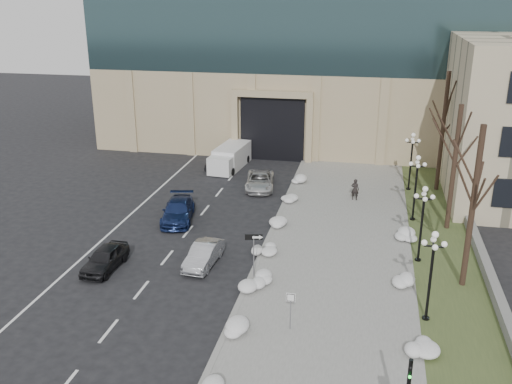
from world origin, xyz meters
TOP-DOWN VIEW (x-y plane):
  - ground at (0.00, 0.00)m, footprint 160.00×160.00m
  - sidewalk at (3.50, 14.00)m, footprint 9.00×40.00m
  - curb at (-1.00, 14.00)m, footprint 0.30×40.00m
  - grass_strip at (10.00, 14.00)m, footprint 4.00×40.00m
  - stone_wall at (12.00, 16.00)m, footprint 0.50×30.00m
  - car_a at (-9.48, 7.92)m, footprint 1.69×3.95m
  - car_b at (-4.05, 9.57)m, footprint 1.60×3.96m
  - car_c at (-7.77, 15.78)m, footprint 2.94×5.22m
  - car_d at (-3.51, 23.58)m, footprint 2.90×5.05m
  - car_e at (-8.24, 28.57)m, footprint 2.02×4.39m
  - pedestrian at (4.16, 22.19)m, footprint 0.68×0.52m
  - box_truck at (-7.28, 28.63)m, footprint 2.68×6.28m
  - one_way_sign at (-0.66, 8.53)m, footprint 1.01×0.33m
  - keep_sign at (1.93, 3.78)m, footprint 0.43×0.06m
  - snow_clump_b at (-0.44, 2.70)m, footprint 1.10×1.60m
  - snow_clump_c at (-0.60, 7.06)m, footprint 1.10×1.60m
  - snow_clump_d at (-0.85, 11.86)m, footprint 1.10×1.60m
  - snow_clump_e at (-0.75, 16.07)m, footprint 1.10×1.60m
  - snow_clump_f at (-0.81, 20.71)m, footprint 1.10×1.60m
  - snow_clump_g at (-0.37, 25.12)m, footprint 1.10×1.60m
  - snow_clump_h at (7.72, 3.04)m, footprint 1.10×1.60m
  - snow_clump_i at (7.49, 9.55)m, footprint 1.10×1.60m
  - snow_clump_j at (7.69, 15.47)m, footprint 1.10×1.60m
  - snow_clump_k at (-0.48, 7.97)m, footprint 1.10×1.60m
  - lamppost_a at (8.30, 6.00)m, footprint 1.18×1.18m
  - lamppost_b at (8.30, 12.50)m, footprint 1.18×1.18m
  - lamppost_c at (8.30, 19.00)m, footprint 1.18×1.18m
  - lamppost_d at (8.30, 25.50)m, footprint 1.18×1.18m
  - tree_near at (10.50, 10.00)m, footprint 3.20×3.20m
  - tree_mid at (10.50, 18.00)m, footprint 3.20×3.20m
  - tree_far at (10.50, 26.00)m, footprint 3.20×3.20m

SIDE VIEW (x-z plane):
  - ground at x=0.00m, z-range 0.00..0.00m
  - grass_strip at x=10.00m, z-range 0.00..0.10m
  - sidewalk at x=3.50m, z-range 0.00..0.12m
  - curb at x=-1.00m, z-range 0.00..0.14m
  - snow_clump_b at x=-0.44m, z-range 0.12..0.48m
  - snow_clump_c at x=-0.60m, z-range 0.12..0.48m
  - snow_clump_d at x=-0.85m, z-range 0.12..0.48m
  - snow_clump_e at x=-0.75m, z-range 0.12..0.48m
  - snow_clump_f at x=-0.81m, z-range 0.12..0.48m
  - snow_clump_g at x=-0.37m, z-range 0.12..0.48m
  - snow_clump_h at x=7.72m, z-range 0.12..0.48m
  - snow_clump_i at x=7.49m, z-range 0.12..0.48m
  - snow_clump_j at x=7.69m, z-range 0.12..0.48m
  - snow_clump_k at x=-0.48m, z-range 0.12..0.48m
  - stone_wall at x=12.00m, z-range 0.00..0.70m
  - car_b at x=-4.05m, z-range 0.00..1.28m
  - car_d at x=-3.51m, z-range 0.00..1.33m
  - car_a at x=-9.48m, z-range 0.00..1.33m
  - car_c at x=-7.77m, z-range 0.00..1.43m
  - car_e at x=-8.24m, z-range 0.00..1.46m
  - box_truck at x=-7.28m, z-range -0.03..1.91m
  - pedestrian at x=4.16m, z-range 0.12..1.78m
  - keep_sign at x=1.93m, z-range 0.48..2.50m
  - one_way_sign at x=-0.66m, z-range 0.88..3.57m
  - lamppost_a at x=8.30m, z-range 0.69..5.45m
  - lamppost_b at x=8.30m, z-range 0.69..5.45m
  - lamppost_c at x=8.30m, z-range 0.69..5.45m
  - lamppost_d at x=8.30m, z-range 0.69..5.45m
  - tree_mid at x=10.50m, z-range 1.25..9.75m
  - tree_near at x=10.50m, z-range 1.33..10.33m
  - tree_far at x=10.50m, z-range 1.40..10.90m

